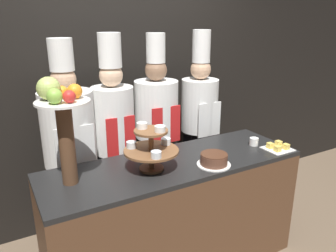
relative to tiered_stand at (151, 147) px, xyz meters
name	(u,v)px	position (x,y,z in m)	size (l,w,h in m)	color
wall_back	(122,77)	(0.21, 1.02, 0.31)	(10.00, 0.06, 2.80)	black
buffet_counter	(174,215)	(0.21, 0.03, -0.63)	(1.95, 0.63, 0.92)	brown
tiered_stand	(151,147)	(0.00, 0.00, 0.00)	(0.38, 0.38, 0.33)	brown
fruit_pedestal	(62,116)	(-0.55, 0.09, 0.28)	(0.33, 0.33, 0.68)	brown
cake_round	(214,160)	(0.42, -0.15, -0.13)	(0.24, 0.24, 0.09)	white
cup_white	(254,142)	(0.95, 0.00, -0.14)	(0.07, 0.07, 0.06)	white
cake_square_tray	(278,147)	(1.06, -0.17, -0.15)	(0.21, 0.20, 0.05)	white
chef_left	(70,145)	(-0.41, 0.63, -0.13)	(0.42, 0.42, 1.79)	#28282D
chef_center_left	(114,134)	(-0.04, 0.63, -0.10)	(0.35, 0.35, 1.83)	black
chef_center_right	(157,128)	(0.37, 0.63, -0.11)	(0.39, 0.39, 1.81)	#38332D
chef_right	(199,120)	(0.83, 0.63, -0.11)	(0.35, 0.35, 1.83)	black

